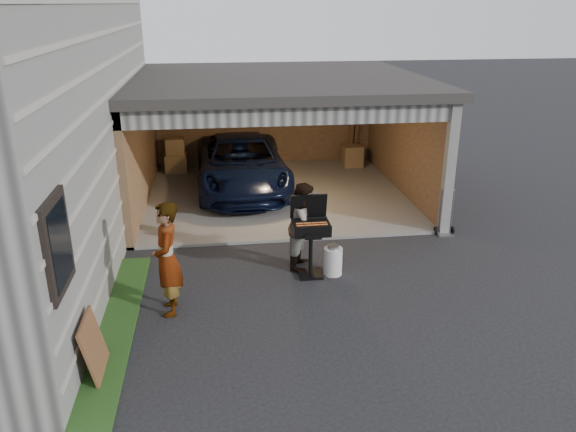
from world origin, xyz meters
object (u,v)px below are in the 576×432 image
at_px(minivan, 242,166).
at_px(hand_truck, 445,226).
at_px(man, 305,226).
at_px(plywood_panel, 94,348).
at_px(woman, 167,259).
at_px(bbq_grill, 311,230).
at_px(propane_tank, 333,261).

relative_size(minivan, hand_truck, 4.86).
distance_m(man, plywood_panel, 4.24).
height_order(minivan, woman, woman).
bearing_deg(hand_truck, minivan, 142.66).
height_order(woman, bbq_grill, woman).
relative_size(woman, propane_tank, 3.61).
xyz_separation_m(bbq_grill, hand_truck, (3.06, 1.43, -0.65)).
relative_size(minivan, woman, 2.64).
distance_m(minivan, woman, 6.00).
bearing_deg(minivan, man, -80.07).
relative_size(minivan, propane_tank, 9.51).
xyz_separation_m(woman, propane_tank, (2.74, 0.93, -0.64)).
relative_size(propane_tank, plywood_panel, 0.59).
distance_m(woman, plywood_panel, 1.78).
relative_size(woman, bbq_grill, 1.26).
relative_size(minivan, man, 2.99).
xyz_separation_m(woman, man, (2.30, 1.32, -0.11)).
bearing_deg(minivan, hand_truck, -41.86).
xyz_separation_m(propane_tank, hand_truck, (2.66, 1.46, -0.06)).
xyz_separation_m(minivan, bbq_grill, (0.92, -4.86, 0.18)).
height_order(minivan, man, man).
bearing_deg(plywood_panel, propane_tank, 34.06).
bearing_deg(hand_truck, man, -157.58).
height_order(bbq_grill, propane_tank, bbq_grill).
bearing_deg(man, propane_tank, -108.78).
bearing_deg(man, hand_truck, -47.90).
bearing_deg(bbq_grill, minivan, 100.67).
distance_m(propane_tank, hand_truck, 3.04).
bearing_deg(propane_tank, woman, -161.30).
bearing_deg(man, bbq_grill, -149.83).
xyz_separation_m(minivan, plywood_panel, (-2.27, -7.32, -0.24)).
xyz_separation_m(bbq_grill, plywood_panel, (-3.18, -2.45, -0.43)).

